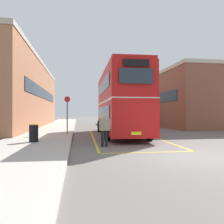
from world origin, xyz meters
name	(u,v)px	position (x,y,z in m)	size (l,w,h in m)	color
ground_plane	(118,129)	(0.00, 14.40, 0.00)	(135.60, 135.60, 0.00)	#66605B
sidewalk_left	(56,127)	(-6.50, 16.80, 0.07)	(4.00, 57.60, 0.14)	#B2ADA3
brick_building_left	(14,95)	(-11.49, 19.10, 3.74)	(6.91, 26.01, 7.47)	#9E6647
depot_building_right	(183,100)	(8.81, 17.88, 3.31)	(6.74, 14.52, 6.61)	brown
double_decker_bus	(120,102)	(-1.04, 8.12, 2.51)	(3.09, 10.50, 4.75)	black
single_deck_bus	(122,113)	(2.18, 23.32, 1.64)	(2.97, 9.97, 3.02)	black
pedestrian_boarding	(104,128)	(-2.84, 2.76, 0.95)	(0.55, 0.29, 1.66)	black
litter_bin	(34,133)	(-6.47, 4.13, 0.61)	(0.50, 0.50, 0.94)	black
bus_stop_sign	(67,111)	(-4.92, 8.61, 1.80)	(0.44, 0.11, 2.77)	#4C4C51
bay_marking_yellow	(125,138)	(-1.06, 6.17, 0.00)	(4.57, 12.54, 0.01)	gold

